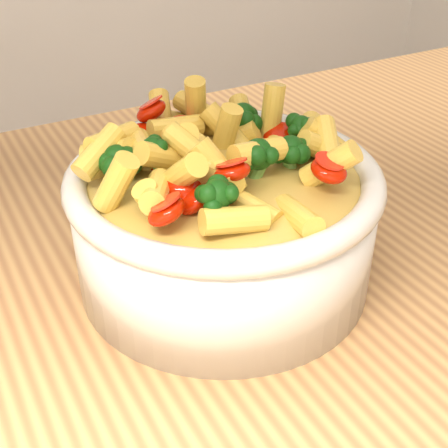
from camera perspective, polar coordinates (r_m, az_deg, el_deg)
name	(u,v)px	position (r m, az deg, el deg)	size (l,w,h in m)	color
table	(327,382)	(0.54, 9.40, -14.07)	(1.20, 0.80, 0.90)	tan
serving_bowl	(224,223)	(0.45, 0.00, 0.13)	(0.22, 0.22, 0.10)	silver
pasta_salad	(224,149)	(0.42, 0.00, 6.90)	(0.17, 0.17, 0.04)	#F8BE4E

